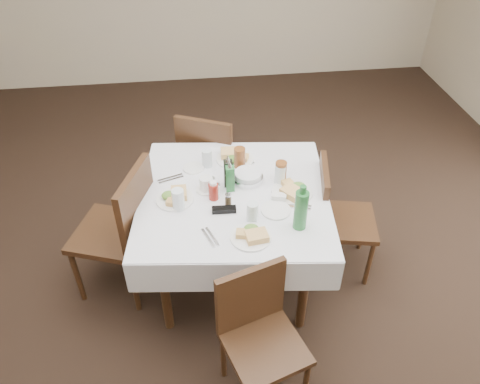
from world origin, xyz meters
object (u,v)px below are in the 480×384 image
at_px(chair_west, 124,225).
at_px(oil_cruet_dark, 228,172).
at_px(bread_basket, 248,177).
at_px(water_e, 280,174).
at_px(green_bottle, 301,209).
at_px(water_n, 207,158).
at_px(chair_north, 210,158).
at_px(water_s, 252,212).
at_px(coffee_mug, 206,184).
at_px(water_w, 178,200).
at_px(ketchup_bottle, 213,191).
at_px(dining_table, 234,204).
at_px(chair_south, 258,328).
at_px(chair_east, 334,213).
at_px(oil_cruet_green, 230,177).

bearing_deg(chair_west, oil_cruet_dark, 6.77).
bearing_deg(bread_basket, water_e, -12.83).
distance_m(bread_basket, green_bottle, 0.53).
relative_size(water_n, water_e, 0.94).
height_order(chair_north, water_s, chair_north).
height_order(water_e, coffee_mug, water_e).
xyz_separation_m(water_w, oil_cruet_dark, (0.32, 0.19, 0.03)).
bearing_deg(water_n, ketchup_bottle, -87.69).
relative_size(water_n, water_s, 0.99).
distance_m(dining_table, green_bottle, 0.53).
bearing_deg(chair_south, chair_east, 51.75).
height_order(chair_south, water_n, water_n).
bearing_deg(ketchup_bottle, bread_basket, 33.50).
distance_m(chair_west, oil_cruet_dark, 0.75).
bearing_deg(water_w, dining_table, 16.40).
bearing_deg(water_s, oil_cruet_green, 107.66).
bearing_deg(chair_north, coffee_mug, -95.28).
distance_m(water_e, ketchup_bottle, 0.45).
bearing_deg(chair_west, coffee_mug, 4.94).
xyz_separation_m(chair_north, chair_west, (-0.61, -0.74, 0.04)).
relative_size(water_n, oil_cruet_dark, 0.54).
bearing_deg(water_s, bread_basket, 85.74).
height_order(oil_cruet_green, coffee_mug, oil_cruet_green).
distance_m(chair_west, water_s, 0.87).
xyz_separation_m(chair_south, ketchup_bottle, (-0.17, 0.76, 0.35)).
xyz_separation_m(chair_east, chair_west, (-1.40, -0.02, 0.07)).
relative_size(dining_table, oil_cruet_dark, 5.64).
distance_m(water_s, water_w, 0.45).
distance_m(chair_south, water_e, 0.98).
bearing_deg(dining_table, green_bottle, -45.97).
bearing_deg(water_n, water_s, -69.13).
bearing_deg(water_w, green_bottle, -20.11).
bearing_deg(water_s, ketchup_bottle, 132.37).
distance_m(chair_east, water_n, 0.94).
bearing_deg(oil_cruet_dark, coffee_mug, -166.43).
height_order(ketchup_bottle, green_bottle, green_bottle).
distance_m(chair_east, water_e, 0.51).
bearing_deg(chair_north, chair_south, -84.85).
bearing_deg(green_bottle, ketchup_bottle, 145.95).
bearing_deg(oil_cruet_green, oil_cruet_dark, 96.87).
bearing_deg(chair_north, chair_west, -129.17).
height_order(water_e, water_w, water_w).
relative_size(oil_cruet_green, coffee_mug, 1.70).
distance_m(chair_north, oil_cruet_green, 0.79).
height_order(chair_south, water_e, water_e).
xyz_separation_m(dining_table, green_bottle, (0.34, -0.35, 0.22)).
bearing_deg(oil_cruet_green, chair_east, -0.47).
bearing_deg(oil_cruet_green, water_e, 5.92).
bearing_deg(water_n, dining_table, -65.93).
height_order(chair_north, water_e, chair_north).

